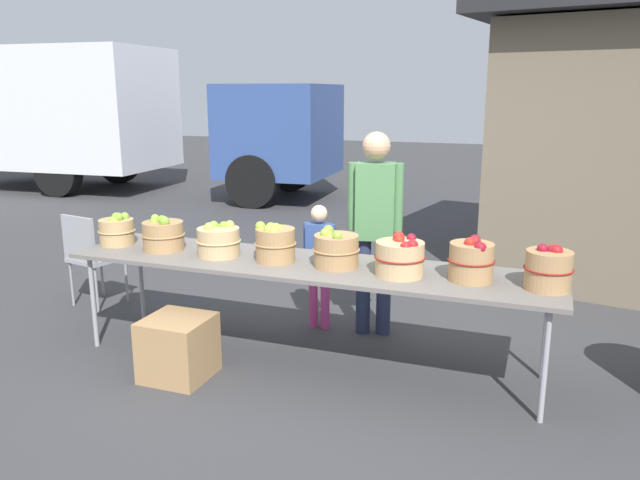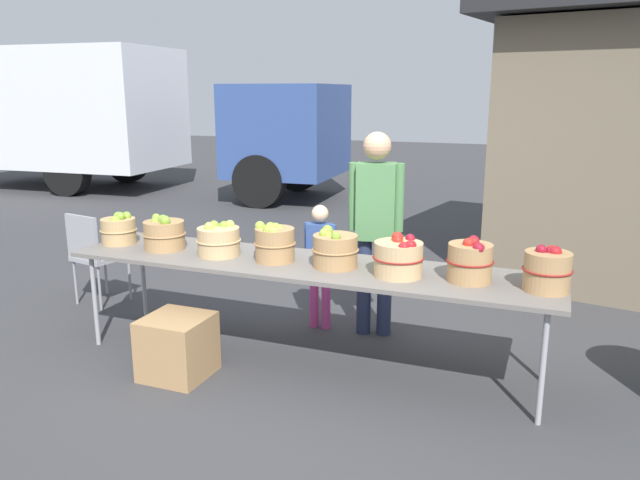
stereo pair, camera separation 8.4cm
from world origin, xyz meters
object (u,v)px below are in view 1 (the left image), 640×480
(apple_basket_green_1, at_px, (163,235))
(folding_chair, at_px, (90,252))
(apple_basket_red_2, at_px, (549,269))
(box_truck, at_px, (107,114))
(vendor_adult, at_px, (375,218))
(apple_basket_green_3, at_px, (275,243))
(apple_basket_red_1, at_px, (471,260))
(produce_crate, at_px, (178,348))
(apple_basket_green_4, at_px, (336,250))
(child_customer, at_px, (319,257))
(apple_basket_green_2, at_px, (219,241))
(apple_basket_green_0, at_px, (117,231))
(market_table, at_px, (305,267))
(apple_basket_red_0, at_px, (400,257))

(apple_basket_green_1, distance_m, folding_chair, 1.27)
(apple_basket_red_2, height_order, box_truck, box_truck)
(vendor_adult, bearing_deg, apple_basket_green_1, 14.77)
(apple_basket_green_1, bearing_deg, vendor_adult, 26.47)
(apple_basket_green_3, xyz_separation_m, apple_basket_red_2, (1.83, -0.01, -0.00))
(apple_basket_green_3, bearing_deg, apple_basket_red_1, 0.51)
(apple_basket_red_1, relative_size, box_truck, 0.04)
(produce_crate, bearing_deg, apple_basket_red_2, 12.05)
(apple_basket_green_4, relative_size, box_truck, 0.04)
(child_customer, bearing_deg, apple_basket_green_2, 52.81)
(box_truck, relative_size, produce_crate, 18.24)
(apple_basket_green_2, distance_m, box_truck, 8.59)
(apple_basket_green_4, xyz_separation_m, child_customer, (-0.37, 0.67, -0.26))
(apple_basket_green_0, bearing_deg, apple_basket_red_1, -0.14)
(child_customer, xyz_separation_m, box_truck, (-6.46, 5.49, 0.87))
(apple_basket_green_3, relative_size, apple_basket_red_1, 1.00)
(apple_basket_red_2, relative_size, child_customer, 0.28)
(apple_basket_green_3, height_order, produce_crate, apple_basket_green_3)
(apple_basket_green_3, bearing_deg, vendor_adult, 53.97)
(market_table, relative_size, box_truck, 0.45)
(child_customer, bearing_deg, apple_basket_green_4, 119.28)
(apple_basket_green_0, bearing_deg, vendor_adult, 20.45)
(apple_basket_green_1, bearing_deg, apple_basket_red_1, 0.29)
(folding_chair, bearing_deg, apple_basket_red_0, -178.73)
(apple_basket_green_3, relative_size, box_truck, 0.04)
(market_table, bearing_deg, folding_chair, 168.89)
(market_table, height_order, apple_basket_red_1, apple_basket_red_1)
(apple_basket_red_1, xyz_separation_m, folding_chair, (-3.42, 0.46, -0.38))
(apple_basket_green_4, xyz_separation_m, apple_basket_red_1, (0.91, -0.01, 0.02))
(apple_basket_green_4, distance_m, apple_basket_red_2, 1.38)
(apple_basket_green_0, xyz_separation_m, child_customer, (1.45, 0.67, -0.25))
(apple_basket_red_1, xyz_separation_m, child_customer, (-1.29, 0.68, -0.27))
(apple_basket_green_2, relative_size, apple_basket_green_3, 1.10)
(apple_basket_green_2, bearing_deg, folding_chair, 163.51)
(apple_basket_red_1, bearing_deg, apple_basket_red_0, -174.03)
(apple_basket_green_0, distance_m, apple_basket_green_1, 0.44)
(apple_basket_green_4, relative_size, vendor_adult, 0.20)
(child_customer, bearing_deg, vendor_adult, -174.60)
(vendor_adult, bearing_deg, apple_basket_green_3, 42.27)
(apple_basket_green_4, height_order, folding_chair, apple_basket_green_4)
(market_table, relative_size, apple_basket_green_1, 10.67)
(apple_basket_green_4, bearing_deg, vendor_adult, 83.60)
(apple_basket_green_1, bearing_deg, apple_basket_green_0, 177.61)
(box_truck, bearing_deg, apple_basket_red_0, -43.92)
(apple_basket_green_2, bearing_deg, vendor_adult, 36.75)
(box_truck, height_order, folding_chair, box_truck)
(apple_basket_green_0, distance_m, child_customer, 1.62)
(apple_basket_red_2, bearing_deg, apple_basket_red_0, -178.20)
(child_customer, height_order, folding_chair, child_customer)
(apple_basket_red_2, relative_size, vendor_adult, 0.18)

